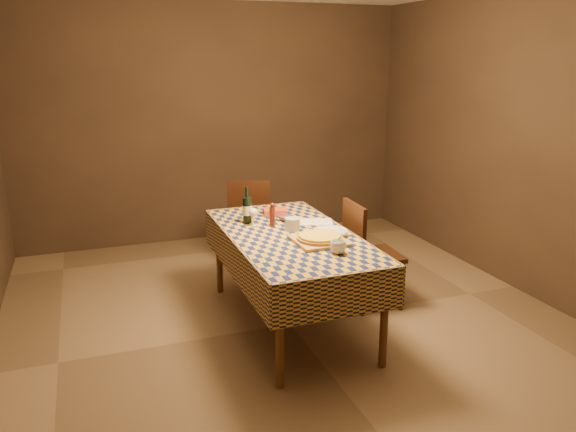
{
  "coord_description": "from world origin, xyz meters",
  "views": [
    {
      "loc": [
        -1.44,
        -3.89,
        2.09
      ],
      "look_at": [
        0.0,
        0.05,
        0.9
      ],
      "focal_mm": 35.0,
      "sensor_mm": 36.0,
      "label": 1
    }
  ],
  "objects": [
    {
      "name": "room",
      "position": [
        0.0,
        0.0,
        1.35
      ],
      "size": [
        5.0,
        5.1,
        2.7
      ],
      "color": "brown",
      "rests_on": "ground"
    },
    {
      "name": "dining_table",
      "position": [
        0.0,
        0.0,
        0.69
      ],
      "size": [
        0.94,
        1.84,
        0.77
      ],
      "color": "brown",
      "rests_on": "ground"
    },
    {
      "name": "cutting_board",
      "position": [
        0.13,
        -0.27,
        0.78
      ],
      "size": [
        0.38,
        0.38,
        0.02
      ],
      "primitive_type": "cube",
      "rotation": [
        0.0,
        0.0,
        0.03
      ],
      "color": "#A2834C",
      "rests_on": "dining_table"
    },
    {
      "name": "pizza",
      "position": [
        0.13,
        -0.27,
        0.81
      ],
      "size": [
        0.42,
        0.42,
        0.03
      ],
      "color": "#8D5F17",
      "rests_on": "cutting_board"
    },
    {
      "name": "pepper_mill",
      "position": [
        -0.06,
        0.25,
        0.86
      ],
      "size": [
        0.05,
        0.05,
        0.19
      ],
      "color": "#4A1911",
      "rests_on": "dining_table"
    },
    {
      "name": "bowl",
      "position": [
        0.1,
        0.36,
        0.79
      ],
      "size": [
        0.15,
        0.15,
        0.04
      ],
      "primitive_type": "imported",
      "rotation": [
        0.0,
        0.0,
        0.24
      ],
      "color": "#5D444E",
      "rests_on": "dining_table"
    },
    {
      "name": "wine_glass",
      "position": [
        -0.2,
        0.31,
        0.88
      ],
      "size": [
        0.07,
        0.07,
        0.15
      ],
      "color": "silver",
      "rests_on": "dining_table"
    },
    {
      "name": "wine_bottle",
      "position": [
        -0.23,
        0.4,
        0.88
      ],
      "size": [
        0.08,
        0.08,
        0.3
      ],
      "color": "black",
      "rests_on": "dining_table"
    },
    {
      "name": "deli_tub",
      "position": [
        0.05,
        0.08,
        0.82
      ],
      "size": [
        0.13,
        0.13,
        0.1
      ],
      "primitive_type": "cylinder",
      "rotation": [
        0.0,
        0.0,
        0.15
      ],
      "color": "#B8BEBF",
      "rests_on": "dining_table"
    },
    {
      "name": "takeout_container",
      "position": [
        0.07,
        0.57,
        0.79
      ],
      "size": [
        0.22,
        0.18,
        0.05
      ],
      "primitive_type": "cube",
      "rotation": [
        0.0,
        0.0,
        -0.23
      ],
      "color": "#B63C18",
      "rests_on": "dining_table"
    },
    {
      "name": "white_plate",
      "position": [
        0.32,
        -0.06,
        0.78
      ],
      "size": [
        0.28,
        0.28,
        0.01
      ],
      "primitive_type": "cylinder",
      "rotation": [
        0.0,
        0.0,
        -0.12
      ],
      "color": "white",
      "rests_on": "dining_table"
    },
    {
      "name": "tumbler",
      "position": [
        0.16,
        -0.54,
        0.81
      ],
      "size": [
        0.13,
        0.13,
        0.09
      ],
      "primitive_type": "imported",
      "rotation": [
        0.0,
        0.0,
        -0.18
      ],
      "color": "silver",
      "rests_on": "dining_table"
    },
    {
      "name": "flour_patch",
      "position": [
        0.32,
        0.23,
        0.77
      ],
      "size": [
        0.31,
        0.28,
        0.0
      ],
      "primitive_type": "cube",
      "rotation": [
        0.0,
        0.0,
        -0.32
      ],
      "color": "silver",
      "rests_on": "dining_table"
    },
    {
      "name": "flour_bag",
      "position": [
        0.3,
        -0.2,
        0.8
      ],
      "size": [
        0.21,
        0.18,
        0.05
      ],
      "primitive_type": "ellipsoid",
      "rotation": [
        0.0,
        0.0,
        0.21
      ],
      "color": "#AAB8DA",
      "rests_on": "dining_table"
    },
    {
      "name": "chair_far",
      "position": [
        0.08,
        1.39,
        0.52
      ],
      "size": [
        0.54,
        0.55,
        0.93
      ],
      "color": "black",
      "rests_on": "ground"
    },
    {
      "name": "chair_right",
      "position": [
        0.73,
        0.12,
        0.52
      ],
      "size": [
        0.45,
        0.44,
        0.93
      ],
      "color": "black",
      "rests_on": "ground"
    }
  ]
}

